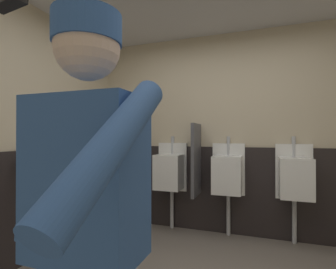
{
  "coord_description": "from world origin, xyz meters",
  "views": [
    {
      "loc": [
        0.39,
        -1.63,
        1.24
      ],
      "look_at": [
        -0.1,
        -0.26,
        1.25
      ],
      "focal_mm": 27.33,
      "sensor_mm": 36.0,
      "label": 1
    }
  ],
  "objects": [
    {
      "name": "hand_dryer",
      "position": [
        -1.65,
        0.25,
        1.06
      ],
      "size": [
        0.24,
        0.23,
        0.28
      ],
      "color": "silver"
    },
    {
      "name": "wall_back",
      "position": [
        0.0,
        1.79,
        1.29
      ],
      "size": [
        4.14,
        0.12,
        2.57
      ],
      "primitive_type": "cube",
      "color": "beige",
      "rests_on": "ground_plane"
    },
    {
      "name": "urinal_left",
      "position": [
        -0.72,
        1.57,
        0.78
      ],
      "size": [
        0.4,
        0.34,
        1.24
      ],
      "color": "white",
      "rests_on": "ground_plane"
    },
    {
      "name": "person",
      "position": [
        -0.2,
        -0.87,
        0.99
      ],
      "size": [
        0.62,
        0.6,
        1.68
      ],
      "color": "#2D3342",
      "rests_on": "ground_plane"
    },
    {
      "name": "wainscot_band_back",
      "position": [
        0.0,
        1.71,
        0.55
      ],
      "size": [
        3.54,
        0.03,
        1.1
      ],
      "primitive_type": "cube",
      "color": "black",
      "rests_on": "ground_plane"
    },
    {
      "name": "urinal_right",
      "position": [
        0.78,
        1.57,
        0.78
      ],
      "size": [
        0.4,
        0.34,
        1.24
      ],
      "color": "white",
      "rests_on": "ground_plane"
    },
    {
      "name": "trash_bin",
      "position": [
        -1.46,
        0.99,
        0.34
      ],
      "size": [
        0.32,
        0.32,
        0.67
      ],
      "primitive_type": "cylinder",
      "color": "#38383D",
      "rests_on": "ground_plane"
    },
    {
      "name": "wainscot_band_left",
      "position": [
        -1.76,
        0.0,
        0.55
      ],
      "size": [
        0.03,
        3.46,
        1.1
      ],
      "primitive_type": "cube",
      "color": "black",
      "rests_on": "ground_plane"
    },
    {
      "name": "privacy_divider_panel",
      "position": [
        -0.35,
        1.5,
        0.95
      ],
      "size": [
        0.04,
        0.4,
        0.9
      ],
      "primitive_type": "cube",
      "color": "#4C4C51"
    },
    {
      "name": "urinal_middle",
      "position": [
        0.03,
        1.57,
        0.78
      ],
      "size": [
        0.4,
        0.34,
        1.24
      ],
      "color": "white",
      "rests_on": "ground_plane"
    }
  ]
}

